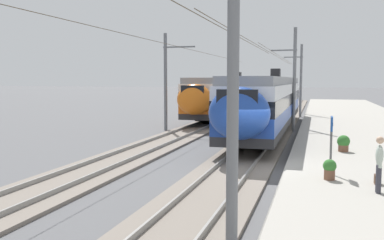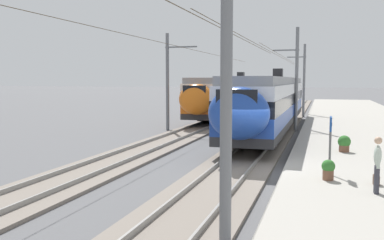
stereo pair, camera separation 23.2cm
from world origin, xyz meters
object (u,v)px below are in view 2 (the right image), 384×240
at_px(catenary_mast_west, 221,79).
at_px(handbag_beside_passenger, 376,180).
at_px(platform_sign, 331,132).
at_px(passenger_walking, 377,162).
at_px(catenary_mast_mid, 295,77).
at_px(potted_plant_by_shelter, 344,143).
at_px(potted_plant_platform_edge, 328,169).
at_px(catenary_mast_east, 303,79).
at_px(train_far_track, 232,94).
at_px(catenary_mast_far_side, 170,79).
at_px(train_near_platform, 271,101).

height_order(catenary_mast_west, handbag_beside_passenger, catenary_mast_west).
relative_size(platform_sign, passenger_walking, 1.21).
bearing_deg(platform_sign, catenary_mast_west, 163.36).
height_order(catenary_mast_mid, potted_plant_by_shelter, catenary_mast_mid).
bearing_deg(potted_plant_platform_edge, handbag_beside_passenger, -98.30).
distance_m(catenary_mast_east, passenger_walking, 30.39).
height_order(train_far_track, handbag_beside_passenger, train_far_track).
xyz_separation_m(catenary_mast_mid, catenary_mast_east, (12.42, 0.00, -0.06)).
bearing_deg(catenary_mast_east, platform_sign, -175.44).
bearing_deg(potted_plant_by_shelter, passenger_walking, -175.62).
bearing_deg(potted_plant_by_shelter, potted_plant_platform_edge, 172.75).
relative_size(catenary_mast_far_side, potted_plant_by_shelter, 52.28).
height_order(train_near_platform, train_far_track, same).
relative_size(catenary_mast_mid, potted_plant_by_shelter, 52.28).
xyz_separation_m(train_near_platform, train_far_track, (12.98, 5.40, 0.00)).
bearing_deg(platform_sign, catenary_mast_far_side, 39.26).
bearing_deg(catenary_mast_mid, potted_plant_by_shelter, -163.99).
relative_size(train_far_track, catenary_mast_east, 0.67).
bearing_deg(train_near_platform, passenger_walking, -162.74).
distance_m(catenary_mast_west, potted_plant_platform_edge, 7.48).
relative_size(train_far_track, passenger_walking, 16.10).
relative_size(platform_sign, handbag_beside_passenger, 4.72).
bearing_deg(catenary_mast_west, train_far_track, 11.35).
height_order(handbag_beside_passenger, potted_plant_by_shelter, potted_plant_by_shelter).
xyz_separation_m(catenary_mast_west, potted_plant_by_shelter, (12.59, -2.94, -2.94)).
xyz_separation_m(catenary_mast_mid, handbag_beside_passenger, (-16.53, -3.63, -3.37)).
bearing_deg(catenary_mast_east, passenger_walking, -173.35).
distance_m(train_far_track, catenary_mast_far_side, 13.42).
bearing_deg(potted_plant_by_shelter, platform_sign, 172.04).
distance_m(catenary_mast_far_side, handbag_beside_passenger, 19.41).
distance_m(catenary_mast_far_side, potted_plant_platform_edge, 18.30).
xyz_separation_m(platform_sign, handbag_beside_passenger, (-1.14, -1.41, -1.35)).
xyz_separation_m(catenary_mast_west, potted_plant_platform_edge, (6.51, -2.17, -2.97)).
height_order(train_near_platform, catenary_mast_west, catenary_mast_west).
relative_size(train_near_platform, catenary_mast_far_side, 0.62).
relative_size(train_far_track, catenary_mast_mid, 0.67).
bearing_deg(passenger_walking, potted_plant_platform_edge, 45.07).
bearing_deg(catenary_mast_east, potted_plant_platform_edge, -175.69).
xyz_separation_m(train_near_platform, potted_plant_by_shelter, (-8.49, -4.38, -1.46)).
xyz_separation_m(potted_plant_platform_edge, potted_plant_by_shelter, (6.08, -0.77, 0.03)).
bearing_deg(passenger_walking, catenary_mast_west, 145.82).
distance_m(catenary_mast_far_side, platform_sign, 17.46).
distance_m(catenary_mast_east, platform_sign, 27.97).
relative_size(train_far_track, potted_plant_by_shelter, 35.20).
bearing_deg(handbag_beside_passenger, catenary_mast_east, 7.15).
bearing_deg(potted_plant_platform_edge, catenary_mast_west, 161.57).
relative_size(catenary_mast_east, catenary_mast_far_side, 1.00).
height_order(train_far_track, catenary_mast_west, catenary_mast_west).
bearing_deg(train_near_platform, platform_sign, -165.01).
relative_size(catenary_mast_far_side, handbag_beside_passenger, 92.93).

